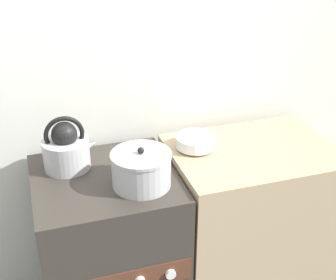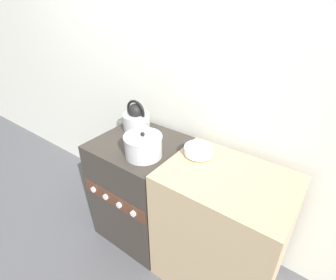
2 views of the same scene
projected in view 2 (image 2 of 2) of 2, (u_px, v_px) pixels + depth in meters
ground_plane at (120, 250)px, 2.14m from camera, size 12.00×12.00×0.00m
wall_back at (169, 80)px, 1.97m from camera, size 7.00×0.06×2.50m
stove at (142, 189)px, 2.12m from camera, size 0.62×0.62×0.88m
counter at (221, 231)px, 1.74m from camera, size 0.77×0.57×0.91m
kettle at (137, 119)px, 2.01m from camera, size 0.25×0.21×0.25m
cooking_pot at (143, 146)px, 1.72m from camera, size 0.25×0.25×0.18m
enamel_bowl at (199, 150)px, 1.69m from camera, size 0.19×0.19×0.06m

